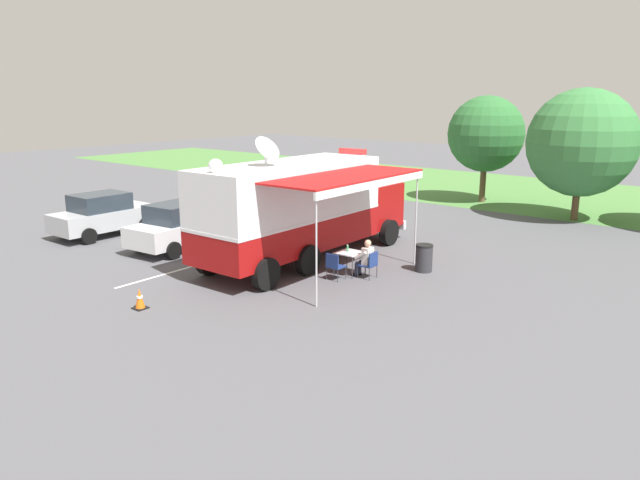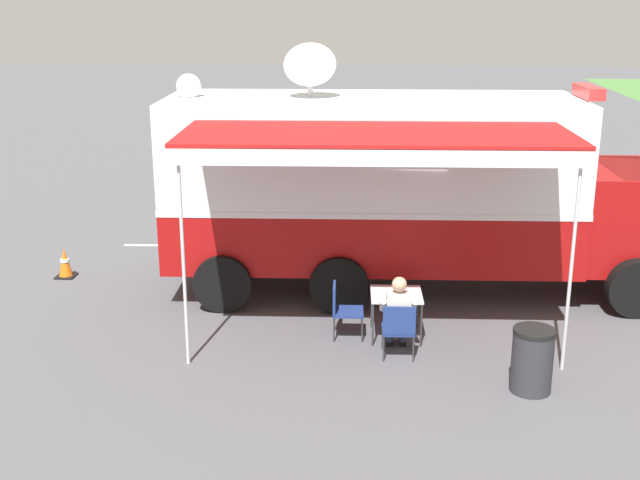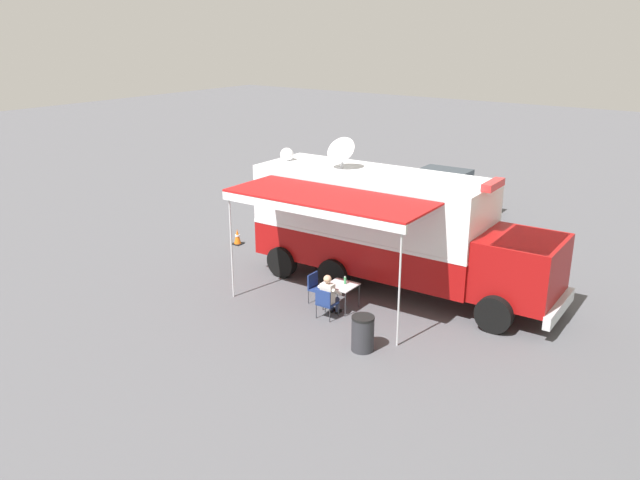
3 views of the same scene
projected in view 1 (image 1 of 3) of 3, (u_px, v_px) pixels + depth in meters
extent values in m
plane|color=#515156|center=(290.00, 264.00, 20.46)|extent=(100.00, 100.00, 0.00)
cube|color=#4C7F3D|center=(520.00, 192.00, 35.79)|extent=(80.00, 14.00, 0.01)
cube|color=silver|center=(178.00, 270.00, 19.74)|extent=(0.26, 4.80, 0.01)
cube|color=#9E0F0F|center=(289.00, 232.00, 20.19)|extent=(2.71, 7.27, 1.10)
cube|color=white|center=(289.00, 191.00, 19.86)|extent=(2.71, 7.27, 1.70)
cube|color=white|center=(289.00, 216.00, 20.06)|extent=(2.73, 7.29, 0.10)
cube|color=#9E0F0F|center=(365.00, 204.00, 23.67)|extent=(2.36, 2.17, 1.70)
cube|color=#28333D|center=(368.00, 191.00, 23.71)|extent=(2.19, 1.53, 0.70)
cube|color=silver|center=(380.00, 221.00, 24.75)|extent=(2.38, 0.27, 0.36)
cylinder|color=black|center=(337.00, 224.00, 24.49)|extent=(0.33, 1.01, 1.00)
cylinder|color=black|center=(389.00, 232.00, 23.00)|extent=(0.33, 1.01, 1.00)
cylinder|color=black|center=(252.00, 248.00, 20.68)|extent=(0.33, 1.01, 1.00)
cylinder|color=black|center=(308.00, 260.00, 19.18)|extent=(0.33, 1.01, 1.00)
cylinder|color=black|center=(209.00, 260.00, 19.17)|extent=(0.33, 1.01, 1.00)
cylinder|color=black|center=(266.00, 274.00, 17.67)|extent=(0.33, 1.01, 1.00)
cube|color=white|center=(288.00, 164.00, 19.64)|extent=(2.71, 7.27, 0.10)
cube|color=red|center=(353.00, 151.00, 22.43)|extent=(1.11, 0.31, 0.20)
cylinder|color=silver|center=(266.00, 159.00, 18.75)|extent=(0.10, 0.10, 0.45)
cone|color=silver|center=(269.00, 146.00, 18.57)|extent=(0.74, 0.92, 0.81)
sphere|color=white|center=(216.00, 166.00, 17.14)|extent=(0.44, 0.44, 0.44)
cube|color=red|center=(346.00, 176.00, 18.28)|extent=(2.37, 5.82, 0.06)
cube|color=white|center=(375.00, 184.00, 17.68)|extent=(0.25, 5.76, 0.24)
cylinder|color=silver|center=(416.00, 218.00, 20.16)|extent=(0.05, 0.05, 3.25)
cylinder|color=silver|center=(316.00, 250.00, 15.98)|extent=(0.05, 0.05, 3.25)
cube|color=silver|center=(350.00, 253.00, 19.22)|extent=(0.82, 0.82, 0.03)
cylinder|color=#333338|center=(347.00, 259.00, 19.81)|extent=(0.03, 0.03, 0.70)
cylinder|color=#333338|center=(365.00, 263.00, 19.37)|extent=(0.03, 0.03, 0.70)
cylinder|color=#333338|center=(334.00, 264.00, 19.24)|extent=(0.03, 0.03, 0.70)
cylinder|color=#333338|center=(352.00, 268.00, 18.80)|extent=(0.03, 0.03, 0.70)
cylinder|color=#3F9959|center=(347.00, 248.00, 19.30)|extent=(0.07, 0.07, 0.20)
cylinder|color=white|center=(348.00, 245.00, 19.27)|extent=(0.04, 0.04, 0.02)
cube|color=navy|center=(367.00, 265.00, 18.87)|extent=(0.49, 0.49, 0.04)
cube|color=navy|center=(373.00, 259.00, 18.68)|extent=(0.05, 0.48, 0.44)
cylinder|color=#333338|center=(358.00, 272.00, 18.88)|extent=(0.02, 0.02, 0.42)
cylinder|color=#333338|center=(365.00, 269.00, 19.22)|extent=(0.02, 0.02, 0.42)
cylinder|color=#333338|center=(369.00, 274.00, 18.62)|extent=(0.02, 0.02, 0.42)
cylinder|color=#333338|center=(377.00, 271.00, 18.95)|extent=(0.02, 0.02, 0.42)
cube|color=navy|center=(336.00, 267.00, 18.70)|extent=(0.49, 0.49, 0.04)
cube|color=navy|center=(332.00, 261.00, 18.48)|extent=(0.48, 0.05, 0.44)
cylinder|color=#333338|center=(335.00, 270.00, 19.05)|extent=(0.02, 0.02, 0.42)
cylinder|color=#333338|center=(346.00, 273.00, 18.79)|extent=(0.02, 0.02, 0.42)
cylinder|color=#333338|center=(326.00, 273.00, 18.72)|extent=(0.02, 0.02, 0.42)
cylinder|color=#333338|center=(338.00, 276.00, 18.45)|extent=(0.02, 0.02, 0.42)
cube|color=silver|center=(368.00, 256.00, 18.79)|extent=(0.25, 0.37, 0.56)
sphere|color=tan|center=(368.00, 243.00, 18.69)|extent=(0.22, 0.22, 0.22)
cylinder|color=silver|center=(360.00, 256.00, 18.68)|extent=(0.43, 0.10, 0.34)
cylinder|color=silver|center=(368.00, 253.00, 19.03)|extent=(0.43, 0.10, 0.34)
cylinder|color=#2D334C|center=(361.00, 264.00, 18.89)|extent=(0.38, 0.14, 0.13)
cylinder|color=#2D334C|center=(356.00, 270.00, 19.05)|extent=(0.11, 0.11, 0.42)
cube|color=black|center=(355.00, 275.00, 19.13)|extent=(0.24, 0.11, 0.07)
cylinder|color=#2D334C|center=(364.00, 263.00, 19.04)|extent=(0.38, 0.14, 0.13)
cylinder|color=#2D334C|center=(360.00, 269.00, 19.21)|extent=(0.11, 0.11, 0.42)
cube|color=black|center=(358.00, 274.00, 19.28)|extent=(0.24, 0.11, 0.07)
cylinder|color=#2D2D33|center=(424.00, 259.00, 19.57)|extent=(0.56, 0.56, 0.85)
cylinder|color=black|center=(425.00, 246.00, 19.46)|extent=(0.57, 0.57, 0.06)
cube|color=black|center=(140.00, 308.00, 16.23)|extent=(0.36, 0.36, 0.03)
cone|color=orange|center=(140.00, 298.00, 16.16)|extent=(0.26, 0.26, 0.55)
cylinder|color=white|center=(140.00, 297.00, 16.15)|extent=(0.17, 0.17, 0.06)
cube|color=silver|center=(182.00, 230.00, 22.49)|extent=(2.21, 4.36, 0.76)
cube|color=#28333D|center=(178.00, 212.00, 22.19)|extent=(1.80, 2.25, 0.68)
cylinder|color=black|center=(191.00, 231.00, 24.11)|extent=(0.28, 0.66, 0.64)
cylinder|color=black|center=(224.00, 236.00, 23.13)|extent=(0.28, 0.66, 0.64)
cylinder|color=black|center=(140.00, 244.00, 22.02)|extent=(0.28, 0.66, 0.64)
cylinder|color=black|center=(173.00, 250.00, 21.04)|extent=(0.28, 0.66, 0.64)
cube|color=#B2B5BA|center=(105.00, 218.00, 24.62)|extent=(1.91, 4.25, 0.76)
cube|color=#28333D|center=(100.00, 202.00, 24.33)|extent=(1.66, 2.14, 0.68)
cylinder|color=black|center=(120.00, 220.00, 26.24)|extent=(0.24, 0.65, 0.64)
cylinder|color=black|center=(145.00, 225.00, 25.16)|extent=(0.24, 0.65, 0.64)
cylinder|color=black|center=(64.00, 230.00, 24.25)|extent=(0.24, 0.65, 0.64)
cylinder|color=black|center=(89.00, 236.00, 23.17)|extent=(0.24, 0.65, 0.64)
cylinder|color=brown|center=(483.00, 181.00, 32.18)|extent=(0.32, 0.32, 2.26)
sphere|color=#2D6B33|center=(486.00, 134.00, 31.57)|extent=(4.03, 4.03, 4.03)
cylinder|color=brown|center=(576.00, 200.00, 27.55)|extent=(0.32, 0.32, 1.86)
sphere|color=#387A3D|center=(582.00, 143.00, 26.92)|extent=(4.91, 4.91, 4.91)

